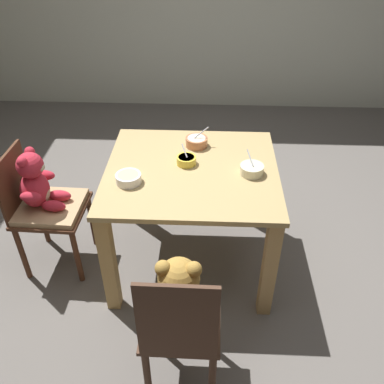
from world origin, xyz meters
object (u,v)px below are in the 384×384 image
porridge_bowl_cream_near_right (252,169)px  porridge_bowl_white_near_left (128,178)px  dining_table (192,190)px  teddy_chair_near_left (41,195)px  teddy_chair_near_front (180,309)px  porridge_bowl_yellow_center (186,160)px  porridge_bowl_terracotta_far_center (197,142)px

porridge_bowl_cream_near_right → porridge_bowl_white_near_left: porridge_bowl_cream_near_right is taller
dining_table → porridge_bowl_white_near_left: 0.42m
teddy_chair_near_left → porridge_bowl_cream_near_right: size_ratio=6.03×
dining_table → porridge_bowl_white_near_left: (-0.35, -0.15, 0.18)m
dining_table → porridge_bowl_cream_near_right: (0.35, -0.03, 0.18)m
teddy_chair_near_front → porridge_bowl_yellow_center: teddy_chair_near_front is taller
dining_table → porridge_bowl_terracotta_far_center: bearing=85.8°
dining_table → porridge_bowl_white_near_left: bearing=-156.1°
porridge_bowl_terracotta_far_center → porridge_bowl_yellow_center: 0.22m
dining_table → porridge_bowl_white_near_left: size_ratio=7.07×
porridge_bowl_cream_near_right → teddy_chair_near_left: bearing=-179.4°
teddy_chair_near_left → teddy_chair_near_front: 1.25m
teddy_chair_near_front → porridge_bowl_cream_near_right: 0.95m
porridge_bowl_white_near_left → porridge_bowl_terracotta_far_center: bearing=49.1°
porridge_bowl_terracotta_far_center → porridge_bowl_cream_near_right: (0.33, -0.30, -0.00)m
porridge_bowl_yellow_center → dining_table: bearing=-57.4°
porridge_bowl_terracotta_far_center → porridge_bowl_cream_near_right: size_ratio=1.03×
porridge_bowl_yellow_center → teddy_chair_near_front: bearing=-88.6°
teddy_chair_near_left → porridge_bowl_cream_near_right: 1.30m
teddy_chair_near_front → porridge_bowl_terracotta_far_center: teddy_chair_near_front is taller
teddy_chair_near_left → porridge_bowl_cream_near_right: bearing=2.5°
dining_table → porridge_bowl_cream_near_right: porridge_bowl_cream_near_right is taller
porridge_bowl_cream_near_right → porridge_bowl_yellow_center: (-0.38, 0.09, -0.00)m
teddy_chair_near_front → porridge_bowl_white_near_left: size_ratio=6.25×
porridge_bowl_terracotta_far_center → porridge_bowl_white_near_left: porridge_bowl_terracotta_far_center is taller
teddy_chair_near_front → porridge_bowl_white_near_left: teddy_chair_near_front is taller
teddy_chair_near_left → teddy_chair_near_front: size_ratio=0.96×
porridge_bowl_white_near_left → teddy_chair_near_front: bearing=-65.4°
teddy_chair_near_left → teddy_chair_near_front: teddy_chair_near_front is taller
teddy_chair_near_left → porridge_bowl_terracotta_far_center: size_ratio=5.83×
dining_table → teddy_chair_near_left: 0.93m
teddy_chair_near_front → porridge_bowl_yellow_center: (-0.02, 0.94, 0.18)m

